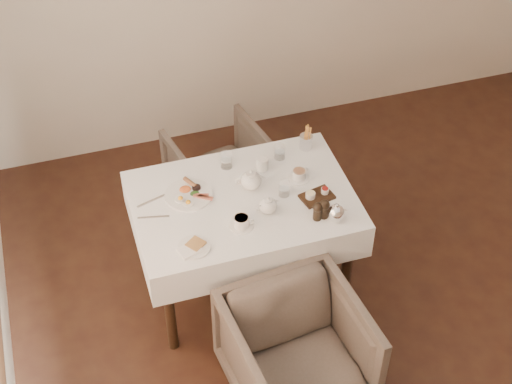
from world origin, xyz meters
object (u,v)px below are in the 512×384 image
object	(u,v)px
breakfast_plate	(189,194)
teapot_centre	(251,179)
table	(243,213)
armchair_far	(221,171)
armchair_near	(297,353)

from	to	relation	value
breakfast_plate	teapot_centre	distance (m)	0.37
table	armchair_far	distance (m)	0.86
table	armchair_near	size ratio (longest dim) A/B	1.76
table	armchair_far	size ratio (longest dim) A/B	2.01
table	teapot_centre	xyz separation A→B (m)	(0.07, 0.08, 0.18)
armchair_near	armchair_far	distance (m)	1.60
armchair_near	teapot_centre	size ratio (longest dim) A/B	4.26
breakfast_plate	teapot_centre	world-z (taller)	teapot_centre
armchair_far	breakfast_plate	distance (m)	0.88
breakfast_plate	table	bearing A→B (deg)	-24.97
armchair_near	teapot_centre	xyz separation A→B (m)	(0.01, 0.90, 0.49)
teapot_centre	table	bearing A→B (deg)	-126.98
armchair_far	breakfast_plate	bearing A→B (deg)	49.45
breakfast_plate	armchair_near	bearing A→B (deg)	-71.96
table	armchair_near	world-z (taller)	table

